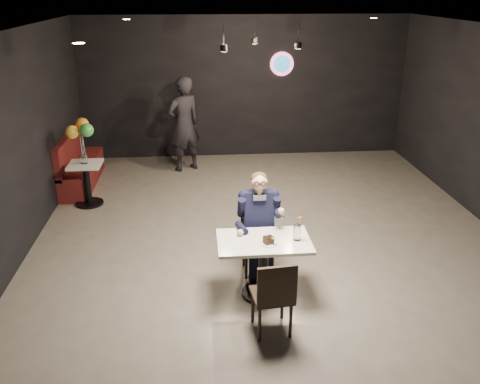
{
  "coord_description": "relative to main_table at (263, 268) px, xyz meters",
  "views": [
    {
      "loc": [
        -1.04,
        -6.41,
        3.53
      ],
      "look_at": [
        -0.53,
        -0.53,
        1.13
      ],
      "focal_mm": 38.0,
      "sensor_mm": 36.0,
      "label": 1
    }
  ],
  "objects": [
    {
      "name": "pendant_lights",
      "position": [
        0.3,
        3.13,
        2.51
      ],
      "size": [
        1.4,
        1.2,
        0.36
      ],
      "primitive_type": "cube",
      "color": "black",
      "rests_on": "floor"
    },
    {
      "name": "wall_sign",
      "position": [
        1.1,
        5.6,
        1.62
      ],
      "size": [
        0.5,
        0.06,
        0.5
      ],
      "primitive_type": null,
      "color": "pink",
      "rests_on": "floor"
    },
    {
      "name": "sundae_glass",
      "position": [
        0.38,
        -0.03,
        0.47
      ],
      "size": [
        0.09,
        0.09,
        0.2
      ],
      "primitive_type": "cylinder",
      "color": "silver",
      "rests_on": "main_table"
    },
    {
      "name": "floor",
      "position": [
        0.3,
        1.13,
        -0.38
      ],
      "size": [
        9.0,
        9.0,
        0.0
      ],
      "primitive_type": "plane",
      "color": "gray",
      "rests_on": "ground"
    },
    {
      "name": "passerby",
      "position": [
        -1.0,
        4.72,
        0.58
      ],
      "size": [
        0.83,
        0.75,
        1.91
      ],
      "primitive_type": "imported",
      "rotation": [
        0.0,
        0.0,
        3.67
      ],
      "color": "black",
      "rests_on": "floor"
    },
    {
      "name": "balloon_vase",
      "position": [
        -2.65,
        3.04,
        0.45
      ],
      "size": [
        0.11,
        0.11,
        0.16
      ],
      "primitive_type": "cylinder",
      "color": "silver",
      "rests_on": "side_table"
    },
    {
      "name": "side_table",
      "position": [
        -2.65,
        3.04,
        -0.04
      ],
      "size": [
        0.54,
        0.54,
        0.68
      ],
      "primitive_type": "cube",
      "color": "white",
      "rests_on": "floor"
    },
    {
      "name": "mint_leaf",
      "position": [
        0.09,
        -0.13,
        0.47
      ],
      "size": [
        0.07,
        0.04,
        0.01
      ],
      "primitive_type": "ellipsoid",
      "color": "green",
      "rests_on": "cake_slice"
    },
    {
      "name": "seated_man",
      "position": [
        -0.0,
        0.55,
        0.34
      ],
      "size": [
        0.6,
        0.8,
        1.44
      ],
      "primitive_type": "cube",
      "color": "black",
      "rests_on": "floor"
    },
    {
      "name": "dessert_plate",
      "position": [
        0.05,
        -0.1,
        0.38
      ],
      "size": [
        0.2,
        0.2,
        0.01
      ],
      "primitive_type": "cylinder",
      "color": "white",
      "rests_on": "main_table"
    },
    {
      "name": "main_table",
      "position": [
        0.0,
        0.0,
        0.0
      ],
      "size": [
        1.1,
        0.7,
        0.75
      ],
      "primitive_type": "cube",
      "color": "white",
      "rests_on": "floor"
    },
    {
      "name": "chair_far",
      "position": [
        -0.0,
        0.55,
        0.09
      ],
      "size": [
        0.42,
        0.46,
        0.92
      ],
      "primitive_type": "cube",
      "color": "black",
      "rests_on": "floor"
    },
    {
      "name": "balloon_bunch",
      "position": [
        -2.65,
        3.04,
        0.86
      ],
      "size": [
        0.41,
        0.41,
        0.68
      ],
      "primitive_type": "cube",
      "color": "yellow",
      "rests_on": "balloon_vase"
    },
    {
      "name": "wafer_cone",
      "position": [
        0.42,
        -0.05,
        0.61
      ],
      "size": [
        0.07,
        0.07,
        0.12
      ],
      "primitive_type": "cone",
      "rotation": [
        0.0,
        0.0,
        0.26
      ],
      "color": "tan",
      "rests_on": "sundae_glass"
    },
    {
      "name": "cake_slice",
      "position": [
        0.04,
        -0.1,
        0.42
      ],
      "size": [
        0.13,
        0.12,
        0.08
      ],
      "primitive_type": "cube",
      "rotation": [
        0.0,
        0.0,
        0.35
      ],
      "color": "black",
      "rests_on": "dessert_plate"
    },
    {
      "name": "booth_bench",
      "position": [
        -2.95,
        4.04,
        0.11
      ],
      "size": [
        0.49,
        1.96,
        0.98
      ],
      "primitive_type": "cube",
      "color": "#490F0F",
      "rests_on": "floor"
    },
    {
      "name": "chair_near",
      "position": [
        -0.0,
        -0.69,
        0.09
      ],
      "size": [
        0.47,
        0.5,
        0.92
      ],
      "primitive_type": "cube",
      "rotation": [
        0.0,
        0.0,
        0.11
      ],
      "color": "black",
      "rests_on": "floor"
    }
  ]
}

